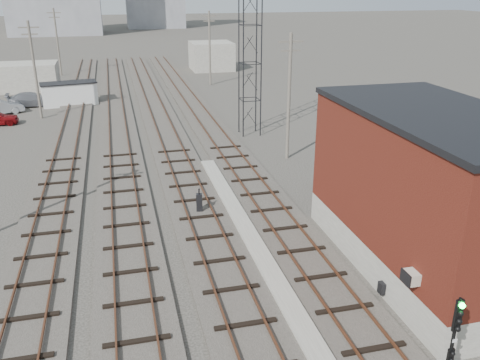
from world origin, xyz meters
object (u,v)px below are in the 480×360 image
object	(u,v)px
car_grey	(32,99)
car_silver	(0,107)
signal_mast	(453,343)
switch_stand	(199,203)
site_trailer	(69,93)

from	to	relation	value
car_grey	car_silver	bearing A→B (deg)	133.98
signal_mast	switch_stand	size ratio (longest dim) A/B	2.56
site_trailer	car_silver	size ratio (longest dim) A/B	1.37
switch_stand	car_grey	bearing A→B (deg)	124.06
switch_stand	site_trailer	world-z (taller)	site_trailer
site_trailer	car_grey	world-z (taller)	site_trailer
signal_mast	switch_stand	bearing A→B (deg)	108.61
signal_mast	car_silver	distance (m)	47.49
signal_mast	car_grey	xyz separation A→B (m)	(-17.65, 45.92, -1.34)
switch_stand	car_grey	world-z (taller)	switch_stand
signal_mast	switch_stand	world-z (taller)	signal_mast
car_grey	signal_mast	bearing A→B (deg)	-163.59
site_trailer	car_grey	xyz separation A→B (m)	(-3.81, 0.19, -0.48)
signal_mast	car_silver	bearing A→B (deg)	115.33
car_silver	signal_mast	bearing A→B (deg)	-177.46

